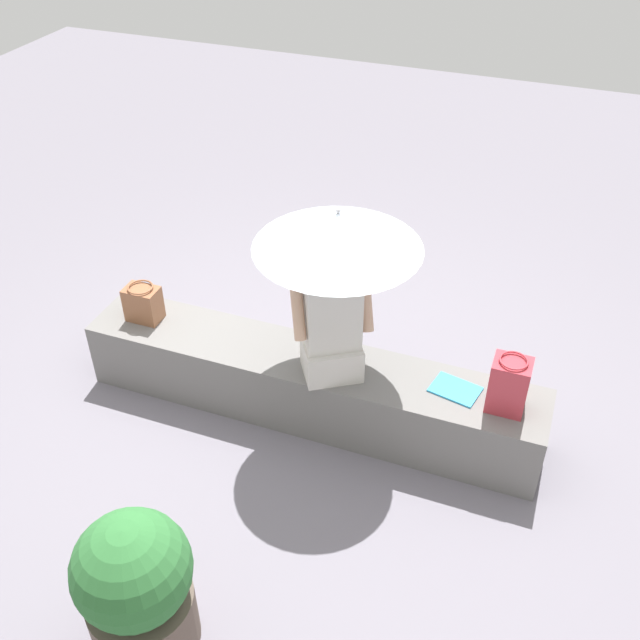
{
  "coord_description": "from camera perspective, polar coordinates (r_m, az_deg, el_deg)",
  "views": [
    {
      "loc": [
        1.3,
        -3.27,
        3.44
      ],
      "look_at": [
        0.09,
        -0.04,
        0.82
      ],
      "focal_mm": 41.13,
      "sensor_mm": 36.0,
      "label": 1
    }
  ],
  "objects": [
    {
      "name": "ground_plane",
      "position": [
        4.92,
        -0.83,
        -7.11
      ],
      "size": [
        14.0,
        14.0,
        0.0
      ],
      "primitive_type": "plane",
      "color": "slate"
    },
    {
      "name": "stone_bench",
      "position": [
        4.76,
        -0.86,
        -5.1
      ],
      "size": [
        2.99,
        0.49,
        0.47
      ],
      "primitive_type": "cube",
      "color": "slate",
      "rests_on": "ground"
    },
    {
      "name": "person_seated",
      "position": [
        4.26,
        0.95,
        -0.14
      ],
      "size": [
        0.5,
        0.42,
        0.9
      ],
      "color": "beige",
      "rests_on": "stone_bench"
    },
    {
      "name": "parasol",
      "position": [
        3.98,
        1.4,
        6.97
      ],
      "size": [
        0.95,
        0.95,
        1.11
      ],
      "color": "#B7B7BC",
      "rests_on": "stone_bench"
    },
    {
      "name": "handbag_black",
      "position": [
        4.3,
        14.48,
        -4.89
      ],
      "size": [
        0.22,
        0.18,
        0.36
      ],
      "color": "#B2333D",
      "rests_on": "stone_bench"
    },
    {
      "name": "tote_bag_canvas",
      "position": [
        5.0,
        -13.58,
        1.29
      ],
      "size": [
        0.23,
        0.17,
        0.26
      ],
      "color": "brown",
      "rests_on": "stone_bench"
    },
    {
      "name": "magazine",
      "position": [
        4.46,
        10.48,
        -5.33
      ],
      "size": [
        0.32,
        0.25,
        0.01
      ],
      "primitive_type": "cube",
      "rotation": [
        0.0,
        0.0,
        -0.21
      ],
      "color": "#339ED1",
      "rests_on": "stone_bench"
    },
    {
      "name": "planter_near",
      "position": [
        3.68,
        -14.08,
        -19.51
      ],
      "size": [
        0.55,
        0.55,
        0.84
      ],
      "color": "brown",
      "rests_on": "ground"
    }
  ]
}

